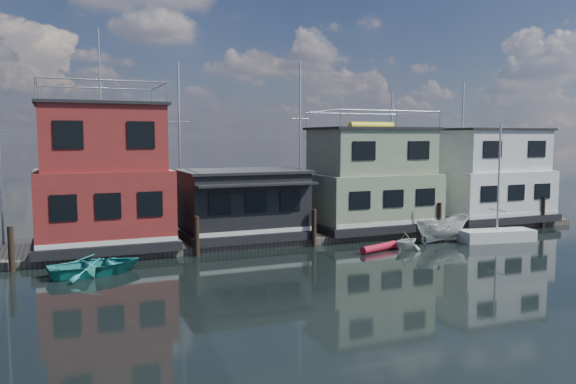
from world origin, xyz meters
name	(u,v)px	position (x,y,z in m)	size (l,w,h in m)	color
ground	(343,291)	(0.00, 0.00, 0.00)	(160.00, 160.00, 0.00)	black
dock	(250,239)	(0.00, 12.00, 0.20)	(48.00, 5.00, 0.40)	#595147
houseboat_red	(103,180)	(-8.50, 12.00, 4.10)	(7.40, 5.90, 11.86)	black
houseboat_dark	(242,203)	(-0.50, 11.98, 2.42)	(7.40, 6.10, 4.06)	black
houseboat_green	(371,180)	(8.50, 12.00, 3.55)	(8.40, 5.90, 7.03)	black
houseboat_white	(488,177)	(18.50, 12.00, 3.54)	(8.40, 5.90, 6.66)	black
pilings	(261,232)	(-0.33, 9.20, 1.10)	(42.28, 0.28, 2.20)	#2D2116
background_masts	(285,149)	(4.76, 18.00, 5.55)	(36.40, 0.16, 12.00)	silver
red_kayak	(379,247)	(5.87, 6.60, 0.21)	(0.42, 0.42, 2.87)	red
motorboat	(443,229)	(11.02, 7.60, 0.80)	(1.56, 4.13, 1.60)	silver
day_sailer	(497,234)	(14.17, 6.36, 0.43)	(4.81, 2.29, 7.29)	silver
dinghy_white	(406,240)	(7.59, 6.48, 0.51)	(1.66, 1.93, 1.02)	silver
dinghy_teal	(96,265)	(-9.32, 7.06, 0.44)	(3.04, 4.26, 0.88)	teal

